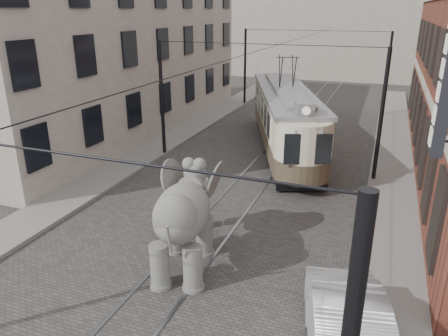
% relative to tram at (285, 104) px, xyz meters
% --- Properties ---
extents(ground, '(120.00, 120.00, 0.00)m').
position_rel_tram_xyz_m(ground, '(-0.17, -9.43, -2.55)').
color(ground, '#454240').
extents(tram_rails, '(1.54, 80.00, 0.02)m').
position_rel_tram_xyz_m(tram_rails, '(-0.17, -9.43, -2.54)').
color(tram_rails, slate).
rests_on(tram_rails, ground).
extents(sidewalk_right, '(2.00, 60.00, 0.15)m').
position_rel_tram_xyz_m(sidewalk_right, '(5.83, -9.43, -2.48)').
color(sidewalk_right, slate).
rests_on(sidewalk_right, ground).
extents(sidewalk_left, '(2.00, 60.00, 0.15)m').
position_rel_tram_xyz_m(sidewalk_left, '(-6.67, -9.43, -2.48)').
color(sidewalk_left, slate).
rests_on(sidewalk_left, ground).
extents(stucco_building, '(7.00, 24.00, 10.00)m').
position_rel_tram_xyz_m(stucco_building, '(-11.17, 0.57, 2.45)').
color(stucco_building, gray).
rests_on(stucco_building, ground).
extents(distant_block, '(28.00, 10.00, 14.00)m').
position_rel_tram_xyz_m(distant_block, '(-0.17, 30.57, 4.45)').
color(distant_block, gray).
rests_on(distant_block, ground).
extents(catenary, '(11.00, 30.20, 6.00)m').
position_rel_tram_xyz_m(catenary, '(-0.37, -4.43, 0.45)').
color(catenary, black).
rests_on(catenary, ground).
extents(tram, '(6.97, 12.97, 5.10)m').
position_rel_tram_xyz_m(tram, '(0.00, 0.00, 0.00)').
color(tram, beige).
rests_on(tram, ground).
extents(elephant, '(3.71, 5.33, 2.97)m').
position_rel_tram_xyz_m(elephant, '(-0.04, -12.94, -1.06)').
color(elephant, '#63615B').
rests_on(elephant, ground).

